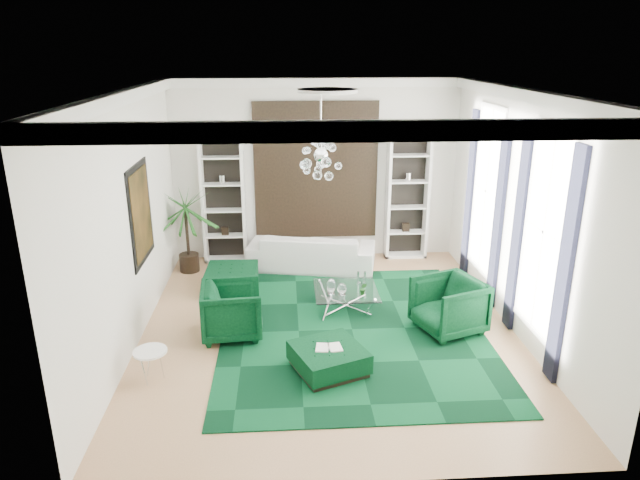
{
  "coord_description": "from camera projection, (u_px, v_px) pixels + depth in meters",
  "views": [
    {
      "loc": [
        -0.67,
        -8.35,
        4.39
      ],
      "look_at": [
        -0.1,
        0.5,
        1.37
      ],
      "focal_mm": 32.0,
      "sensor_mm": 36.0,
      "label": 1
    }
  ],
  "objects": [
    {
      "name": "curtain_near_a",
      "position": [
        565.0,
        269.0,
        7.41
      ],
      "size": [
        0.07,
        0.3,
        3.25
      ],
      "primitive_type": "cube",
      "color": "black",
      "rests_on": "floor"
    },
    {
      "name": "tapestry",
      "position": [
        316.0,
        171.0,
        12.0
      ],
      "size": [
        2.5,
        0.06,
        2.8
      ],
      "primitive_type": "cube",
      "color": "black",
      "rests_on": "wall_back"
    },
    {
      "name": "shelving_left",
      "position": [
        223.0,
        197.0,
        11.9
      ],
      "size": [
        0.9,
        0.38,
        2.8
      ],
      "primitive_type": null,
      "color": "white",
      "rests_on": "floor"
    },
    {
      "name": "armchair_left",
      "position": [
        232.0,
        310.0,
        9.01
      ],
      "size": [
        1.02,
        0.99,
        0.86
      ],
      "primitive_type": "imported",
      "rotation": [
        0.0,
        0.0,
        1.66
      ],
      "color": "black",
      "rests_on": "floor"
    },
    {
      "name": "crown_molding",
      "position": [
        329.0,
        97.0,
        8.15
      ],
      "size": [
        6.0,
        7.0,
        0.18
      ],
      "primitive_type": null,
      "color": "white",
      "rests_on": "ceiling"
    },
    {
      "name": "palm",
      "position": [
        186.0,
        220.0,
        11.41
      ],
      "size": [
        1.62,
        1.62,
        2.19
      ],
      "primitive_type": null,
      "rotation": [
        0.0,
        0.0,
        0.2
      ],
      "color": "#1B5319",
      "rests_on": "floor"
    },
    {
      "name": "wall_front",
      "position": [
        358.0,
        323.0,
        5.42
      ],
      "size": [
        6.0,
        0.02,
        3.8
      ],
      "primitive_type": "cube",
      "color": "silver",
      "rests_on": "ground"
    },
    {
      "name": "wall_right",
      "position": [
        520.0,
        214.0,
        8.92
      ],
      "size": [
        0.02,
        7.0,
        3.8
      ],
      "primitive_type": "cube",
      "color": "silver",
      "rests_on": "ground"
    },
    {
      "name": "window_near",
      "position": [
        544.0,
        232.0,
        8.07
      ],
      "size": [
        0.03,
        1.1,
        2.9
      ],
      "primitive_type": "cube",
      "color": "white",
      "rests_on": "wall_right"
    },
    {
      "name": "wall_back",
      "position": [
        316.0,
        170.0,
        12.05
      ],
      "size": [
        6.0,
        0.02,
        3.8
      ],
      "primitive_type": "cube",
      "color": "silver",
      "rests_on": "ground"
    },
    {
      "name": "painting",
      "position": [
        141.0,
        213.0,
        9.14
      ],
      "size": [
        0.04,
        1.3,
        1.6
      ],
      "primitive_type": "cube",
      "color": "black",
      "rests_on": "wall_left"
    },
    {
      "name": "sofa",
      "position": [
        312.0,
        251.0,
        11.78
      ],
      "size": [
        2.72,
        1.49,
        0.75
      ],
      "primitive_type": "imported",
      "rotation": [
        0.0,
        0.0,
        2.94
      ],
      "color": "silver",
      "rests_on": "floor"
    },
    {
      "name": "table_plant",
      "position": [
        363.0,
        289.0,
        9.68
      ],
      "size": [
        0.15,
        0.13,
        0.22
      ],
      "primitive_type": "imported",
      "rotation": [
        0.0,
        0.0,
        -0.31
      ],
      "color": "#1B5319",
      "rests_on": "coffee_table"
    },
    {
      "name": "rug",
      "position": [
        352.0,
        330.0,
        9.29
      ],
      "size": [
        4.2,
        5.0,
        0.02
      ],
      "primitive_type": "cube",
      "color": "black",
      "rests_on": "floor"
    },
    {
      "name": "armchair_right",
      "position": [
        449.0,
        306.0,
        9.15
      ],
      "size": [
        1.25,
        1.23,
        0.89
      ],
      "primitive_type": "imported",
      "rotation": [
        0.0,
        0.0,
        -1.21
      ],
      "color": "black",
      "rests_on": "floor"
    },
    {
      "name": "book",
      "position": [
        329.0,
        347.0,
        8.01
      ],
      "size": [
        0.38,
        0.25,
        0.03
      ],
      "primitive_type": "cube",
      "color": "white",
      "rests_on": "ottoman_front"
    },
    {
      "name": "curtain_far_b",
      "position": [
        470.0,
        194.0,
        11.15
      ],
      "size": [
        0.07,
        0.3,
        3.25
      ],
      "primitive_type": "cube",
      "color": "black",
      "rests_on": "floor"
    },
    {
      "name": "shelving_right",
      "position": [
        408.0,
        194.0,
        12.14
      ],
      "size": [
        0.9,
        0.38,
        2.8
      ],
      "primitive_type": null,
      "color": "white",
      "rests_on": "floor"
    },
    {
      "name": "curtain_far_a",
      "position": [
        499.0,
        217.0,
        9.68
      ],
      "size": [
        0.07,
        0.3,
        3.25
      ],
      "primitive_type": "cube",
      "color": "black",
      "rests_on": "floor"
    },
    {
      "name": "ceiling",
      "position": [
        329.0,
        89.0,
        8.12
      ],
      "size": [
        6.0,
        7.0,
        0.02
      ],
      "primitive_type": "cube",
      "color": "white",
      "rests_on": "ground"
    },
    {
      "name": "side_table",
      "position": [
        152.0,
        366.0,
        7.85
      ],
      "size": [
        0.5,
        0.5,
        0.44
      ],
      "primitive_type": "cylinder",
      "rotation": [
        0.0,
        0.0,
        -0.09
      ],
      "color": "white",
      "rests_on": "floor"
    },
    {
      "name": "chandelier",
      "position": [
        321.0,
        155.0,
        8.5
      ],
      "size": [
        1.13,
        1.13,
        0.78
      ],
      "primitive_type": null,
      "rotation": [
        0.0,
        0.0,
        -0.39
      ],
      "color": "white",
      "rests_on": "ceiling"
    },
    {
      "name": "ceiling_medallion",
      "position": [
        328.0,
        91.0,
        8.41
      ],
      "size": [
        0.9,
        0.9,
        0.05
      ],
      "primitive_type": "cylinder",
      "color": "white",
      "rests_on": "ceiling"
    },
    {
      "name": "curtain_near_b",
      "position": [
        518.0,
        232.0,
        8.88
      ],
      "size": [
        0.07,
        0.3,
        3.25
      ],
      "primitive_type": "cube",
      "color": "black",
      "rests_on": "floor"
    },
    {
      "name": "window_far",
      "position": [
        486.0,
        191.0,
        10.33
      ],
      "size": [
        0.03,
        1.1,
        2.9
      ],
      "primitive_type": "cube",
      "color": "white",
      "rests_on": "wall_right"
    },
    {
      "name": "floor",
      "position": [
        328.0,
        329.0,
        9.35
      ],
      "size": [
        6.0,
        7.0,
        0.02
      ],
      "primitive_type": "cube",
      "color": "tan",
      "rests_on": "ground"
    },
    {
      "name": "wall_left",
      "position": [
        129.0,
        221.0,
        8.55
      ],
      "size": [
        0.02,
        7.0,
        3.8
      ],
      "primitive_type": "cube",
      "color": "silver",
      "rests_on": "ground"
    },
    {
      "name": "ottoman_side",
      "position": [
        232.0,
        279.0,
        10.81
      ],
      "size": [
        0.97,
        0.97,
        0.42
      ],
      "primitive_type": "cube",
      "rotation": [
        0.0,
        0.0,
        -0.03
      ],
      "color": "black",
      "rests_on": "floor"
    },
    {
      "name": "coffee_table",
      "position": [
        346.0,
        299.0,
        9.98
      ],
      "size": [
        1.1,
        1.1,
        0.38
      ],
      "primitive_type": null,
      "rotation": [
        0.0,
        0.0,
        -0.0
      ],
      "color": "white",
      "rests_on": "floor"
    },
    {
      "name": "ottoman_front",
      "position": [
        329.0,
        360.0,
        8.07
      ],
      "size": [
        1.2,
        1.2,
        0.37
      ],
      "primitive_type": "cube",
      "rotation": [
        0.0,
        0.0,
        0.38
      ],
      "color": "black",
      "rests_on": "floor"
    }
  ]
}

